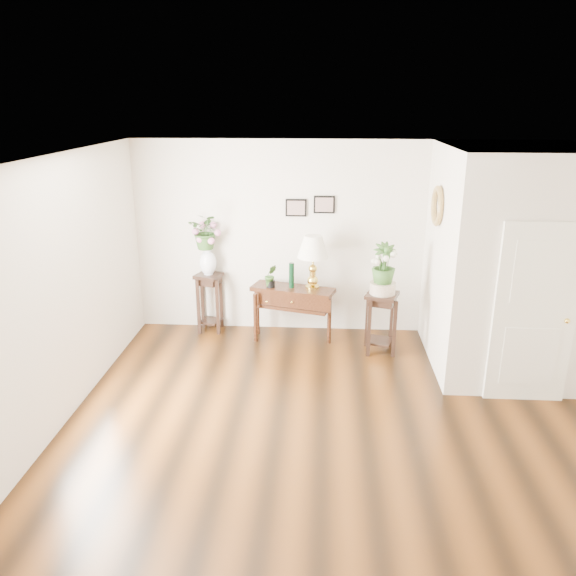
# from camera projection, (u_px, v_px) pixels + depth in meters

# --- Properties ---
(floor) EXTENTS (6.00, 5.50, 0.02)m
(floor) POSITION_uv_depth(u_px,v_px,m) (343.00, 429.00, 5.95)
(floor) COLOR #592F0E
(floor) RESTS_ON ground
(ceiling) EXTENTS (6.00, 5.50, 0.02)m
(ceiling) POSITION_uv_depth(u_px,v_px,m) (353.00, 160.00, 5.05)
(ceiling) COLOR white
(ceiling) RESTS_ON ground
(wall_back) EXTENTS (6.00, 0.02, 2.80)m
(wall_back) POSITION_uv_depth(u_px,v_px,m) (341.00, 239.00, 8.10)
(wall_back) COLOR silver
(wall_back) RESTS_ON ground
(wall_front) EXTENTS (6.00, 0.02, 2.80)m
(wall_front) POSITION_uv_depth(u_px,v_px,m) (368.00, 492.00, 2.90)
(wall_front) COLOR silver
(wall_front) RESTS_ON ground
(wall_left) EXTENTS (0.02, 5.50, 2.80)m
(wall_left) POSITION_uv_depth(u_px,v_px,m) (51.00, 299.00, 5.68)
(wall_left) COLOR silver
(wall_left) RESTS_ON ground
(partition) EXTENTS (1.80, 1.95, 2.80)m
(partition) POSITION_uv_depth(u_px,v_px,m) (510.00, 260.00, 7.05)
(partition) COLOR silver
(partition) RESTS_ON floor
(door) EXTENTS (0.90, 0.05, 2.10)m
(door) POSITION_uv_depth(u_px,v_px,m) (534.00, 315.00, 6.22)
(door) COLOR white
(door) RESTS_ON floor
(art_print_left) EXTENTS (0.30, 0.02, 0.25)m
(art_print_left) POSITION_uv_depth(u_px,v_px,m) (296.00, 208.00, 7.97)
(art_print_left) COLOR black
(art_print_left) RESTS_ON wall_back
(art_print_right) EXTENTS (0.30, 0.02, 0.25)m
(art_print_right) POSITION_uv_depth(u_px,v_px,m) (324.00, 205.00, 7.93)
(art_print_right) COLOR black
(art_print_right) RESTS_ON wall_back
(wall_ornament) EXTENTS (0.07, 0.51, 0.51)m
(wall_ornament) POSITION_uv_depth(u_px,v_px,m) (437.00, 206.00, 7.02)
(wall_ornament) COLOR #AD944B
(wall_ornament) RESTS_ON partition
(console_table) EXTENTS (1.24, 0.70, 0.78)m
(console_table) POSITION_uv_depth(u_px,v_px,m) (293.00, 313.00, 8.08)
(console_table) COLOR black
(console_table) RESTS_ON floor
(table_lamp) EXTENTS (0.57, 0.57, 0.77)m
(table_lamp) POSITION_uv_depth(u_px,v_px,m) (313.00, 264.00, 7.82)
(table_lamp) COLOR gold
(table_lamp) RESTS_ON console_table
(green_vase) EXTENTS (0.10, 0.10, 0.36)m
(green_vase) POSITION_uv_depth(u_px,v_px,m) (292.00, 276.00, 7.90)
(green_vase) COLOR black
(green_vase) RESTS_ON console_table
(potted_plant) EXTENTS (0.21, 0.18, 0.31)m
(potted_plant) POSITION_uv_depth(u_px,v_px,m) (271.00, 277.00, 7.92)
(potted_plant) COLOR #2D5521
(potted_plant) RESTS_ON console_table
(plant_stand_a) EXTENTS (0.43, 0.43, 0.89)m
(plant_stand_a) POSITION_uv_depth(u_px,v_px,m) (210.00, 302.00, 8.35)
(plant_stand_a) COLOR black
(plant_stand_a) RESTS_ON floor
(porcelain_vase) EXTENTS (0.30, 0.30, 0.42)m
(porcelain_vase) POSITION_uv_depth(u_px,v_px,m) (208.00, 259.00, 8.13)
(porcelain_vase) COLOR silver
(porcelain_vase) RESTS_ON plant_stand_a
(lily_arrangement) EXTENTS (0.56, 0.51, 0.53)m
(lily_arrangement) POSITION_uv_depth(u_px,v_px,m) (206.00, 230.00, 7.99)
(lily_arrangement) COLOR #2D5521
(lily_arrangement) RESTS_ON porcelain_vase
(plant_stand_b) EXTENTS (0.50, 0.50, 0.85)m
(plant_stand_b) POSITION_uv_depth(u_px,v_px,m) (381.00, 323.00, 7.66)
(plant_stand_b) COLOR black
(plant_stand_b) RESTS_ON floor
(ceramic_bowl) EXTENTS (0.44, 0.44, 0.15)m
(ceramic_bowl) POSITION_uv_depth(u_px,v_px,m) (383.00, 288.00, 7.49)
(ceramic_bowl) COLOR beige
(ceramic_bowl) RESTS_ON plant_stand_b
(narcissus) EXTENTS (0.39, 0.39, 0.57)m
(narcissus) POSITION_uv_depth(u_px,v_px,m) (384.00, 264.00, 7.39)
(narcissus) COLOR #2D5521
(narcissus) RESTS_ON ceramic_bowl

